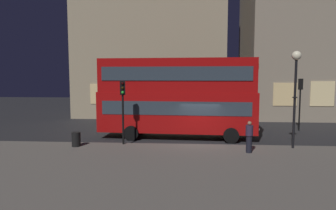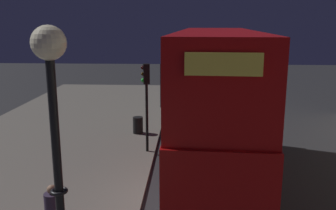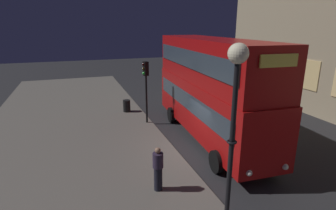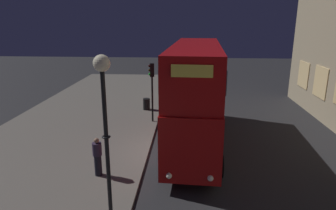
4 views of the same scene
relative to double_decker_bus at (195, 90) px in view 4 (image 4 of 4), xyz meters
The scene contains 7 objects.
ground_plane 3.67m from the double_decker_bus, 42.12° to the right, with size 80.00×80.00×0.00m, color #232326.
sidewalk_slab 8.08m from the double_decker_bus, 78.17° to the right, with size 44.00×9.98×0.12m, color #5B564F.
double_decker_bus is the anchor object (origin of this frame).
traffic_light_near_kerb 4.17m from the double_decker_bus, 139.25° to the right, with size 0.37×0.39×3.88m.
street_lamp 7.60m from the double_decker_bus, 23.58° to the right, with size 0.53×0.53×5.57m.
pedestrian 6.24m from the double_decker_bus, 45.91° to the right, with size 0.40×0.40×1.73m.
litter_bin 7.22m from the double_decker_bus, 149.18° to the right, with size 0.51×0.51×0.85m, color black.
Camera 4 is at (14.06, 0.96, 6.69)m, focal length 31.88 mm.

